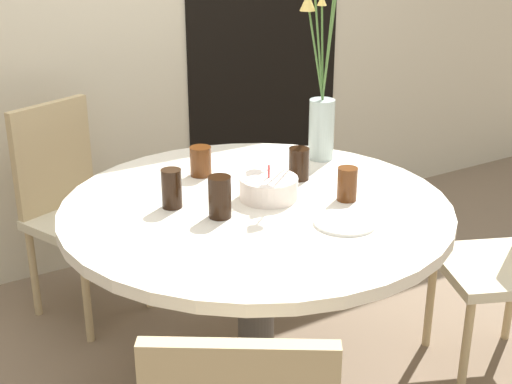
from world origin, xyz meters
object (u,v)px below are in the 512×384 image
flower_vase (322,95)px  drink_glass_1 (299,164)px  chair_far_back (72,199)px  birthday_cake (269,188)px  drink_glass_3 (347,184)px  drink_glass_2 (220,197)px  drink_glass_4 (172,189)px  side_plate (345,222)px  drink_glass_0 (201,161)px

flower_vase → drink_glass_1: size_ratio=6.92×
chair_far_back → birthday_cake: (0.41, -0.89, 0.26)m
drink_glass_3 → flower_vase: bearing=66.1°
flower_vase → drink_glass_1: (-0.19, -0.13, -0.20)m
drink_glass_2 → drink_glass_4: (-0.10, 0.15, -0.00)m
flower_vase → drink_glass_2: flower_vase is taller
drink_glass_2 → side_plate: bearing=-39.5°
birthday_cake → drink_glass_3: 0.26m
side_plate → drink_glass_0: size_ratio=1.81×
drink_glass_0 → drink_glass_4: drink_glass_4 is taller
birthday_cake → side_plate: birthday_cake is taller
drink_glass_2 → birthday_cake: bearing=13.1°
birthday_cake → drink_glass_4: 0.33m
birthday_cake → flower_vase: (0.39, 0.23, 0.22)m
drink_glass_1 → drink_glass_3: drink_glass_1 is taller
drink_glass_0 → drink_glass_3: drink_glass_3 is taller
drink_glass_1 → drink_glass_4: drink_glass_4 is taller
chair_far_back → drink_glass_2: size_ratio=6.67×
drink_glass_1 → drink_glass_2: bearing=-159.8°
side_plate → drink_glass_3: size_ratio=1.73×
flower_vase → drink_glass_2: bearing=-154.6°
drink_glass_2 → drink_glass_4: size_ratio=1.04×
chair_far_back → drink_glass_1: chair_far_back is taller
birthday_cake → drink_glass_0: (-0.09, 0.32, 0.02)m
birthday_cake → side_plate: (0.09, -0.30, -0.03)m
chair_far_back → drink_glass_1: bearing=-74.0°
chair_far_back → birthday_cake: 1.02m
chair_far_back → drink_glass_2: (0.20, -0.94, 0.29)m
chair_far_back → drink_glass_4: size_ratio=6.95×
birthday_cake → drink_glass_1: bearing=27.4°
drink_glass_0 → chair_far_back: bearing=119.3°
flower_vase → drink_glass_4: flower_vase is taller
birthday_cake → side_plate: 0.32m
drink_glass_3 → drink_glass_4: 0.58m
flower_vase → drink_glass_1: flower_vase is taller
chair_far_back → drink_glass_1: (0.60, -0.79, 0.28)m
drink_glass_0 → drink_glass_3: 0.56m
side_plate → drink_glass_2: size_ratio=1.45×
drink_glass_3 → side_plate: bearing=-129.5°
flower_vase → drink_glass_4: bearing=-169.2°
side_plate → drink_glass_3: 0.20m
birthday_cake → drink_glass_2: size_ratio=1.46×
side_plate → drink_glass_3: bearing=50.5°
chair_far_back → drink_glass_0: chair_far_back is taller
flower_vase → side_plate: (-0.30, -0.54, -0.25)m
birthday_cake → drink_glass_0: size_ratio=1.82×
chair_far_back → drink_glass_2: 1.00m
drink_glass_1 → drink_glass_2: drink_glass_2 is taller
side_plate → drink_glass_2: (-0.30, 0.25, 0.06)m
drink_glass_3 → drink_glass_2: bearing=167.1°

